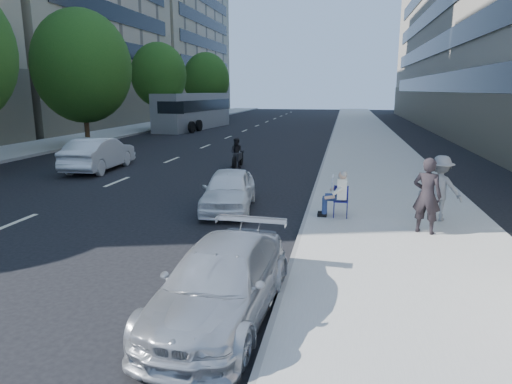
% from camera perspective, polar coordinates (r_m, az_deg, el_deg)
% --- Properties ---
extents(ground, '(160.00, 160.00, 0.00)m').
position_cam_1_polar(ground, '(9.64, -4.50, -9.46)').
color(ground, black).
rests_on(ground, ground).
extents(near_sidewalk, '(5.00, 120.00, 0.15)m').
position_cam_1_polar(near_sidewalk, '(28.86, 14.08, 5.22)').
color(near_sidewalk, '#A9A69E').
rests_on(near_sidewalk, ground).
extents(far_sidewalk, '(4.50, 120.00, 0.15)m').
position_cam_1_polar(far_sidewalk, '(34.61, -22.86, 5.79)').
color(far_sidewalk, '#A9A69E').
rests_on(far_sidewalk, ground).
extents(far_bldg_north, '(22.00, 28.00, 28.00)m').
position_cam_1_polar(far_bldg_north, '(78.38, -14.45, 19.89)').
color(far_bldg_north, tan).
rests_on(far_bldg_north, ground).
extents(tree_far_c, '(6.00, 6.00, 8.47)m').
position_cam_1_polar(tree_far_c, '(31.13, -20.92, 14.43)').
color(tree_far_c, '#382616').
rests_on(tree_far_c, ground).
extents(tree_far_d, '(4.80, 4.80, 7.65)m').
position_cam_1_polar(tree_far_d, '(41.85, -12.06, 14.12)').
color(tree_far_d, '#382616').
rests_on(tree_far_d, ground).
extents(tree_far_e, '(5.40, 5.40, 7.89)m').
position_cam_1_polar(tree_far_e, '(55.02, -6.25, 13.79)').
color(tree_far_e, '#382616').
rests_on(tree_far_e, ground).
extents(seated_protester, '(0.83, 1.12, 1.31)m').
position_cam_1_polar(seated_protester, '(12.85, 10.11, 0.11)').
color(seated_protester, navy).
rests_on(seated_protester, near_sidewalk).
extents(jogger, '(1.31, 1.07, 1.77)m').
position_cam_1_polar(jogger, '(13.24, 22.01, 0.45)').
color(jogger, gray).
rests_on(jogger, near_sidewalk).
extents(pedestrian_woman, '(0.81, 0.69, 1.89)m').
position_cam_1_polar(pedestrian_woman, '(11.90, 20.59, -0.43)').
color(pedestrian_woman, black).
rests_on(pedestrian_woman, near_sidewalk).
extents(parked_sedan, '(1.90, 4.21, 1.20)m').
position_cam_1_polar(parked_sedan, '(7.49, -4.42, -11.19)').
color(parked_sedan, '#B3B6BB').
rests_on(parked_sedan, ground).
extents(white_sedan_near, '(1.91, 3.81, 1.24)m').
position_cam_1_polar(white_sedan_near, '(14.03, -3.42, 0.29)').
color(white_sedan_near, white).
rests_on(white_sedan_near, ground).
extents(white_sedan_mid, '(1.85, 4.66, 1.51)m').
position_cam_1_polar(white_sedan_mid, '(22.19, -19.03, 4.54)').
color(white_sedan_mid, silver).
rests_on(white_sedan_mid, ground).
extents(motorcycle, '(0.73, 2.05, 1.42)m').
position_cam_1_polar(motorcycle, '(21.62, -2.34, 4.71)').
color(motorcycle, black).
rests_on(motorcycle, ground).
extents(bus, '(3.90, 12.29, 3.30)m').
position_cam_1_polar(bus, '(44.24, -7.73, 9.97)').
color(bus, gray).
rests_on(bus, ground).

